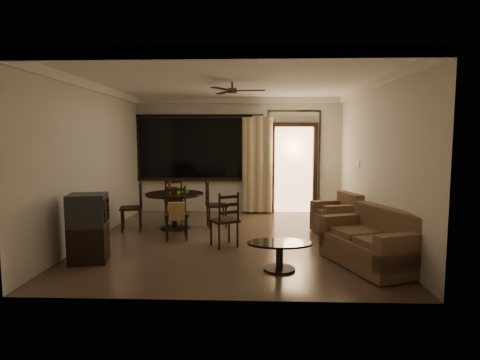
{
  "coord_description": "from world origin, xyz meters",
  "views": [
    {
      "loc": [
        0.41,
        -7.1,
        1.83
      ],
      "look_at": [
        0.13,
        0.2,
        1.06
      ],
      "focal_mm": 30.0,
      "sensor_mm": 36.0,
      "label": 1
    }
  ],
  "objects_px": {
    "dining_chair_south": "(176,222)",
    "side_chair": "(225,230)",
    "dining_chair_north": "(174,208)",
    "dining_chair_west": "(132,216)",
    "dining_chair_east": "(216,213)",
    "dining_table": "(175,201)",
    "armchair": "(338,217)",
    "sofa": "(374,244)",
    "coffee_table": "(280,252)",
    "tv_cabinet": "(88,228)"
  },
  "relations": [
    {
      "from": "dining_chair_south",
      "to": "side_chair",
      "type": "relative_size",
      "value": 1.01
    },
    {
      "from": "dining_chair_north",
      "to": "dining_chair_west",
      "type": "bearing_deg",
      "value": 43.24
    },
    {
      "from": "dining_chair_west",
      "to": "dining_chair_east",
      "type": "height_order",
      "value": "same"
    },
    {
      "from": "dining_table",
      "to": "dining_chair_south",
      "type": "relative_size",
      "value": 1.22
    },
    {
      "from": "dining_chair_east",
      "to": "side_chair",
      "type": "relative_size",
      "value": 1.01
    },
    {
      "from": "dining_table",
      "to": "side_chair",
      "type": "xyz_separation_m",
      "value": [
        1.1,
        -1.3,
        -0.29
      ]
    },
    {
      "from": "dining_chair_west",
      "to": "dining_chair_east",
      "type": "bearing_deg",
      "value": 90.0
    },
    {
      "from": "dining_chair_east",
      "to": "dining_chair_south",
      "type": "distance_m",
      "value": 1.2
    },
    {
      "from": "dining_chair_east",
      "to": "side_chair",
      "type": "height_order",
      "value": "dining_chair_east"
    },
    {
      "from": "dining_chair_west",
      "to": "armchair",
      "type": "xyz_separation_m",
      "value": [
        4.03,
        -0.08,
        0.03
      ]
    },
    {
      "from": "dining_chair_east",
      "to": "sofa",
      "type": "xyz_separation_m",
      "value": [
        2.5,
        -2.46,
        0.04
      ]
    },
    {
      "from": "dining_table",
      "to": "side_chair",
      "type": "bearing_deg",
      "value": -49.65
    },
    {
      "from": "sofa",
      "to": "armchair",
      "type": "relative_size",
      "value": 1.82
    },
    {
      "from": "dining_table",
      "to": "sofa",
      "type": "distance_m",
      "value": 4.03
    },
    {
      "from": "dining_chair_north",
      "to": "sofa",
      "type": "height_order",
      "value": "dining_chair_north"
    },
    {
      "from": "dining_chair_west",
      "to": "coffee_table",
      "type": "height_order",
      "value": "dining_chair_west"
    },
    {
      "from": "coffee_table",
      "to": "dining_table",
      "type": "bearing_deg",
      "value": 128.19
    },
    {
      "from": "coffee_table",
      "to": "tv_cabinet",
      "type": "bearing_deg",
      "value": 174.26
    },
    {
      "from": "dining_table",
      "to": "dining_chair_west",
      "type": "distance_m",
      "value": 0.89
    },
    {
      "from": "tv_cabinet",
      "to": "armchair",
      "type": "bearing_deg",
      "value": 14.6
    },
    {
      "from": "sofa",
      "to": "coffee_table",
      "type": "xyz_separation_m",
      "value": [
        -1.36,
        -0.22,
        -0.06
      ]
    },
    {
      "from": "dining_table",
      "to": "tv_cabinet",
      "type": "height_order",
      "value": "tv_cabinet"
    },
    {
      "from": "dining_chair_south",
      "to": "dining_chair_north",
      "type": "height_order",
      "value": "same"
    },
    {
      "from": "tv_cabinet",
      "to": "sofa",
      "type": "distance_m",
      "value": 4.16
    },
    {
      "from": "dining_chair_west",
      "to": "dining_chair_north",
      "type": "bearing_deg",
      "value": 133.24
    },
    {
      "from": "dining_table",
      "to": "dining_chair_south",
      "type": "bearing_deg",
      "value": -76.76
    },
    {
      "from": "dining_table",
      "to": "dining_chair_east",
      "type": "distance_m",
      "value": 0.88
    },
    {
      "from": "dining_chair_west",
      "to": "coffee_table",
      "type": "xyz_separation_m",
      "value": [
        2.78,
        -2.3,
        -0.02
      ]
    },
    {
      "from": "dining_chair_south",
      "to": "armchair",
      "type": "height_order",
      "value": "dining_chair_south"
    },
    {
      "from": "dining_chair_west",
      "to": "side_chair",
      "type": "distance_m",
      "value": 2.22
    },
    {
      "from": "coffee_table",
      "to": "dining_chair_south",
      "type": "bearing_deg",
      "value": 136.8
    },
    {
      "from": "dining_table",
      "to": "armchair",
      "type": "bearing_deg",
      "value": -4.9
    },
    {
      "from": "dining_chair_west",
      "to": "dining_chair_north",
      "type": "xyz_separation_m",
      "value": [
        0.63,
        0.96,
        0.0
      ]
    },
    {
      "from": "dining_chair_west",
      "to": "dining_chair_south",
      "type": "distance_m",
      "value": 1.2
    },
    {
      "from": "dining_chair_east",
      "to": "sofa",
      "type": "bearing_deg",
      "value": -147.87
    },
    {
      "from": "dining_chair_west",
      "to": "sofa",
      "type": "bearing_deg",
      "value": 49.98
    },
    {
      "from": "dining_chair_east",
      "to": "armchair",
      "type": "xyz_separation_m",
      "value": [
        2.4,
        -0.47,
        0.03
      ]
    },
    {
      "from": "dining_chair_west",
      "to": "sofa",
      "type": "height_order",
      "value": "dining_chair_west"
    },
    {
      "from": "sofa",
      "to": "tv_cabinet",
      "type": "bearing_deg",
      "value": 159.17
    },
    {
      "from": "dining_chair_south",
      "to": "tv_cabinet",
      "type": "distance_m",
      "value": 1.73
    },
    {
      "from": "dining_table",
      "to": "armchair",
      "type": "xyz_separation_m",
      "value": [
        3.22,
        -0.28,
        -0.26
      ]
    },
    {
      "from": "dining_chair_east",
      "to": "tv_cabinet",
      "type": "height_order",
      "value": "tv_cabinet"
    },
    {
      "from": "armchair",
      "to": "side_chair",
      "type": "height_order",
      "value": "side_chair"
    },
    {
      "from": "dining_chair_east",
      "to": "dining_chair_north",
      "type": "height_order",
      "value": "same"
    },
    {
      "from": "dining_chair_south",
      "to": "dining_table",
      "type": "bearing_deg",
      "value": 89.89
    },
    {
      "from": "dining_chair_south",
      "to": "coffee_table",
      "type": "xyz_separation_m",
      "value": [
        1.76,
        -1.66,
        -0.04
      ]
    },
    {
      "from": "tv_cabinet",
      "to": "coffee_table",
      "type": "height_order",
      "value": "tv_cabinet"
    },
    {
      "from": "dining_chair_south",
      "to": "side_chair",
      "type": "height_order",
      "value": "dining_chair_south"
    },
    {
      "from": "coffee_table",
      "to": "dining_chair_east",
      "type": "bearing_deg",
      "value": 113.15
    },
    {
      "from": "coffee_table",
      "to": "sofa",
      "type": "bearing_deg",
      "value": 9.31
    }
  ]
}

